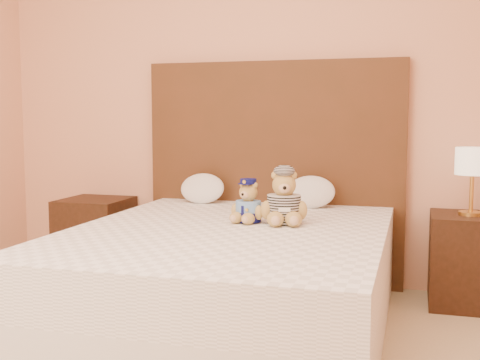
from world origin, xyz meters
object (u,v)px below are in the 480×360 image
(pillow_right, at_px, (311,190))
(nightstand_right, at_px, (469,260))
(nightstand_left, at_px, (95,237))
(lamp, at_px, (473,165))
(teddy_prisoner, at_px, (284,197))
(teddy_police, at_px, (248,201))
(pillow_left, at_px, (202,187))
(bed, at_px, (229,279))

(pillow_right, bearing_deg, nightstand_right, -1.79)
(nightstand_left, distance_m, lamp, 2.56)
(teddy_prisoner, bearing_deg, nightstand_right, 17.20)
(lamp, xyz_separation_m, teddy_prisoner, (-1.00, -0.61, -0.15))
(nightstand_right, relative_size, lamp, 1.38)
(nightstand_right, xyz_separation_m, teddy_police, (-1.20, -0.61, 0.39))
(nightstand_right, relative_size, pillow_left, 1.80)
(bed, distance_m, teddy_prisoner, 0.53)
(bed, height_order, nightstand_right, same)
(bed, height_order, teddy_prisoner, teddy_prisoner)
(nightstand_right, height_order, teddy_police, teddy_police)
(lamp, relative_size, pillow_left, 1.31)
(pillow_right, bearing_deg, teddy_police, -110.34)
(nightstand_right, height_order, pillow_right, pillow_right)
(nightstand_left, height_order, teddy_police, teddy_police)
(teddy_police, bearing_deg, pillow_right, 83.96)
(lamp, relative_size, pillow_right, 1.28)
(nightstand_left, xyz_separation_m, lamp, (2.50, 0.00, 0.57))
(bed, relative_size, teddy_police, 8.40)
(teddy_prisoner, xyz_separation_m, pillow_right, (0.04, 0.64, -0.04))
(lamp, bearing_deg, teddy_prisoner, -148.69)
(nightstand_left, height_order, pillow_right, pillow_right)
(nightstand_right, bearing_deg, teddy_police, -153.07)
(nightstand_right, bearing_deg, lamp, 180.00)
(nightstand_left, bearing_deg, teddy_prisoner, -22.04)
(nightstand_right, distance_m, lamp, 0.57)
(teddy_police, relative_size, pillow_right, 0.76)
(lamp, distance_m, teddy_prisoner, 1.18)
(lamp, relative_size, teddy_police, 1.68)
(bed, xyz_separation_m, teddy_prisoner, (0.25, 0.19, 0.42))
(pillow_left, bearing_deg, nightstand_left, -177.86)
(nightstand_left, xyz_separation_m, nightstand_right, (2.50, 0.00, 0.00))
(bed, height_order, pillow_right, pillow_right)
(nightstand_left, xyz_separation_m, pillow_right, (1.54, 0.03, 0.39))
(bed, xyz_separation_m, nightstand_right, (1.25, 0.80, -0.00))
(pillow_left, xyz_separation_m, pillow_right, (0.74, 0.00, 0.00))
(teddy_prisoner, height_order, pillow_right, teddy_prisoner)
(lamp, height_order, teddy_prisoner, lamp)
(nightstand_right, distance_m, pillow_right, 1.04)
(nightstand_right, xyz_separation_m, pillow_left, (-1.70, 0.03, 0.38))
(teddy_police, bearing_deg, teddy_prisoner, 14.73)
(nightstand_left, xyz_separation_m, teddy_police, (1.30, -0.61, 0.39))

